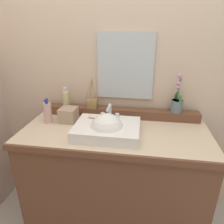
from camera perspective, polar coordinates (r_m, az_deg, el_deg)
floor at (r=2.12m, az=0.65°, el=-27.93°), size 3.00×3.80×0.10m
wall_back at (r=1.79m, az=2.84°, el=13.94°), size 3.00×0.20×2.64m
vanity_cabinet at (r=1.77m, az=0.72°, el=-17.75°), size 1.39×0.64×0.88m
back_ledge at (r=1.74m, az=1.99°, el=-0.15°), size 1.31×0.10×0.07m
sink_basin at (r=1.45m, az=-1.43°, el=-4.94°), size 0.45×0.34×0.27m
soap_bar at (r=1.54m, az=-5.35°, el=-1.24°), size 0.07×0.04×0.02m
potted_plant at (r=1.71m, az=17.65°, el=2.48°), size 0.09×0.11×0.31m
soap_dispenser at (r=1.80m, az=-12.72°, el=3.70°), size 0.06×0.06×0.17m
reed_diffuser at (r=1.74m, az=-5.45°, el=2.47°), size 0.10×0.09×0.26m
lotion_bottle at (r=1.69m, az=-17.45°, el=-0.12°), size 0.06×0.06×0.20m
tissue_box at (r=1.68m, az=-11.99°, el=-0.76°), size 0.14×0.14×0.11m
mirror at (r=1.68m, az=3.71°, el=12.47°), size 0.45×0.02×0.52m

